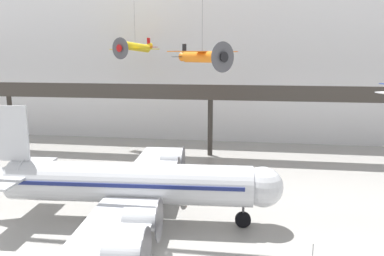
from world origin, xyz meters
name	(u,v)px	position (x,y,z in m)	size (l,w,h in m)	color
hangar_back_wall	(217,58)	(0.00, 38.37, 13.34)	(140.00, 3.00, 26.69)	white
mezzanine_walkway	(210,96)	(0.00, 27.02, 8.47)	(110.00, 3.20, 10.13)	#38332D
airliner_silver_main	(128,183)	(-4.59, 5.44, 3.49)	(25.90, 29.47, 9.89)	silver
suspended_plane_yellow_lowwing	(135,47)	(-11.22, 30.45, 15.04)	(8.14, 7.13, 8.09)	yellow
suspended_plane_orange_highwing	(202,56)	(-0.51, 22.40, 13.76)	(8.25, 8.32, 9.38)	orange
stanchion_barrier	(313,254)	(9.84, 1.88, 0.33)	(0.36, 0.36, 1.08)	#B2B5BA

